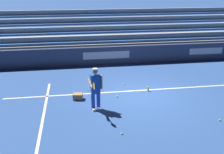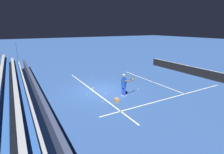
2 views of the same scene
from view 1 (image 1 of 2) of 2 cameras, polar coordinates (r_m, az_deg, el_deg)
name	(u,v)px [view 1 (image 1 of 2)]	position (r m, az deg, el deg)	size (l,w,h in m)	color
ground_plane	(140,95)	(11.83, 6.11, -3.92)	(160.00, 160.00, 0.00)	#2D5193
court_baseline_white	(137,91)	(12.27, 5.52, -2.96)	(12.00, 0.10, 0.01)	white
back_wall_sponsor_board	(121,55)	(16.01, 1.95, 4.83)	(24.29, 0.25, 1.10)	#384260
bleacher_stand	(115,43)	(18.08, 0.63, 7.36)	(23.08, 3.20, 3.40)	#9EA3A8
tennis_player	(95,89)	(10.16, -3.62, -2.56)	(0.59, 1.05, 1.71)	blue
ball_box_cardboard	(78,96)	(11.41, -7.46, -4.23)	(0.40, 0.30, 0.26)	#A87F51
tennis_ball_by_box	(122,134)	(8.95, 2.15, -12.20)	(0.07, 0.07, 0.07)	#CCE533
tennis_ball_on_baseline	(124,84)	(12.88, 2.65, -1.58)	(0.07, 0.07, 0.07)	#CCE533
tennis_ball_toward_net	(220,120)	(10.48, 22.42, -8.66)	(0.07, 0.07, 0.07)	#CCE533
tennis_ball_stray_back	(117,96)	(11.55, 1.13, -4.26)	(0.07, 0.07, 0.07)	#CCE533
tennis_ball_far_left	(88,90)	(12.25, -5.31, -2.84)	(0.07, 0.07, 0.07)	#CCE533
water_bottle	(148,89)	(12.23, 7.86, -2.59)	(0.07, 0.07, 0.22)	yellow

